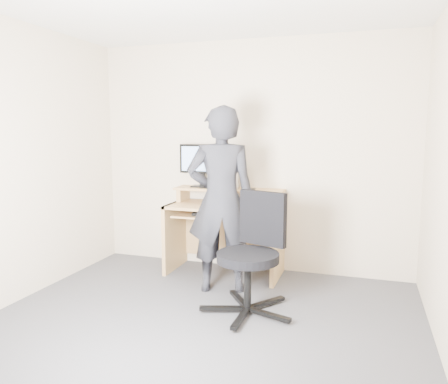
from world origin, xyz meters
The scene contains 13 objects.
ground centered at (0.00, 0.00, 0.00)m, with size 3.50×3.50×0.00m, color #4C4C50.
back_wall centered at (0.00, 1.75, 1.25)m, with size 3.50×0.02×2.50m, color beige.
desk centered at (-0.20, 1.53, 0.55)m, with size 1.20×0.60×0.91m.
monitor centered at (-0.52, 1.61, 1.19)m, with size 0.50×0.14×0.47m.
external_drive centered at (-0.16, 1.63, 1.01)m, with size 0.07×0.13×0.20m, color black.
travel_mug centered at (-0.13, 1.58, 1.00)m, with size 0.08×0.08×0.18m, color #AFAFB3.
smartphone centered at (0.07, 1.58, 0.92)m, with size 0.07×0.13×0.01m, color black.
charger centered at (-0.49, 1.54, 0.93)m, with size 0.04×0.04×0.04m, color black.
headphones centered at (-0.47, 1.69, 0.92)m, with size 0.16×0.16×0.02m, color silver.
keyboard centered at (-0.28, 1.36, 0.67)m, with size 0.46×0.18×0.03m, color black.
mouse centered at (0.10, 1.35, 0.77)m, with size 0.10×0.06×0.04m, color black.
office_chair centered at (0.33, 0.59, 0.54)m, with size 0.79×0.76×0.99m.
person centered at (-0.08, 0.97, 0.88)m, with size 0.64×0.42×1.76m, color black.
Camera 1 is at (1.21, -2.89, 1.54)m, focal length 35.00 mm.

